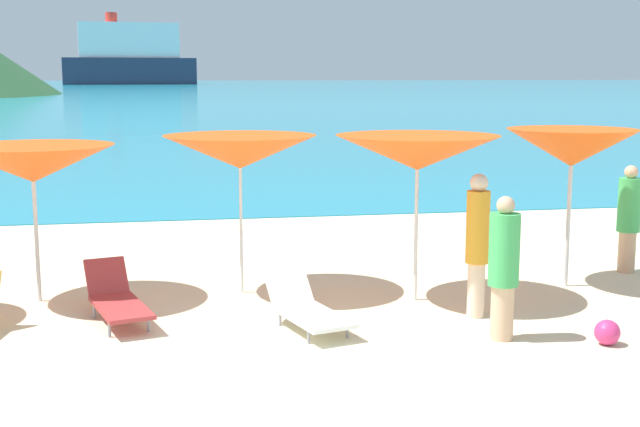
% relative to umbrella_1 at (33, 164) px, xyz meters
% --- Properties ---
extents(ground_plane, '(50.00, 100.00, 0.30)m').
position_rel_umbrella_1_xyz_m(ground_plane, '(2.60, 6.59, -2.01)').
color(ground_plane, beige).
extents(ocean_water, '(650.00, 440.00, 0.02)m').
position_rel_umbrella_1_xyz_m(ocean_water, '(2.60, 226.18, -1.85)').
color(ocean_water, teal).
rests_on(ocean_water, ground_plane).
extents(umbrella_1, '(2.27, 2.27, 2.10)m').
position_rel_umbrella_1_xyz_m(umbrella_1, '(0.00, 0.00, 0.00)').
color(umbrella_1, silver).
rests_on(umbrella_1, ground_plane).
extents(umbrella_2, '(2.22, 2.22, 2.20)m').
position_rel_umbrella_1_xyz_m(umbrella_2, '(2.73, -0.02, 0.11)').
color(umbrella_2, silver).
rests_on(umbrella_2, ground_plane).
extents(umbrella_3, '(2.34, 2.34, 2.23)m').
position_rel_umbrella_1_xyz_m(umbrella_3, '(4.99, -0.85, 0.14)').
color(umbrella_3, silver).
rests_on(umbrella_3, ground_plane).
extents(umbrella_4, '(1.91, 1.91, 2.26)m').
position_rel_umbrella_1_xyz_m(umbrella_4, '(7.36, -0.49, 0.14)').
color(umbrella_4, silver).
rests_on(umbrella_4, ground_plane).
extents(lounge_chair_0, '(0.93, 1.66, 0.67)m').
position_rel_umbrella_1_xyz_m(lounge_chair_0, '(1.08, -1.17, -1.57)').
color(lounge_chair_0, '#A53333').
rests_on(lounge_chair_0, ground_plane).
extents(lounge_chair_3, '(0.97, 1.61, 0.65)m').
position_rel_umbrella_1_xyz_m(lounge_chair_3, '(3.33, -1.86, -1.60)').
color(lounge_chair_3, white).
rests_on(lounge_chair_3, ground_plane).
extents(beachgoer_0, '(0.35, 0.35, 1.67)m').
position_rel_umbrella_1_xyz_m(beachgoer_0, '(5.47, -2.72, -0.98)').
color(beachgoer_0, '#DBAA84').
rests_on(beachgoer_0, ground_plane).
extents(beachgoer_1, '(0.35, 0.35, 1.66)m').
position_rel_umbrella_1_xyz_m(beachgoer_1, '(8.69, 0.19, -0.99)').
color(beachgoer_1, '#DBAA84').
rests_on(beachgoer_1, ground_plane).
extents(beachgoer_3, '(0.29, 0.29, 1.82)m').
position_rel_umbrella_1_xyz_m(beachgoer_3, '(5.51, -1.78, -0.87)').
color(beachgoer_3, beige).
rests_on(beachgoer_3, ground_plane).
extents(beach_ball, '(0.29, 0.29, 0.29)m').
position_rel_umbrella_1_xyz_m(beach_ball, '(6.56, -3.13, -1.71)').
color(beach_ball, '#D83372').
rests_on(beach_ball, ground_plane).
extents(cruise_ship, '(40.98, 13.91, 21.78)m').
position_rel_umbrella_1_xyz_m(cruise_ship, '(-7.87, 264.78, 6.49)').
color(cruise_ship, '#262D47').
rests_on(cruise_ship, ocean_water).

